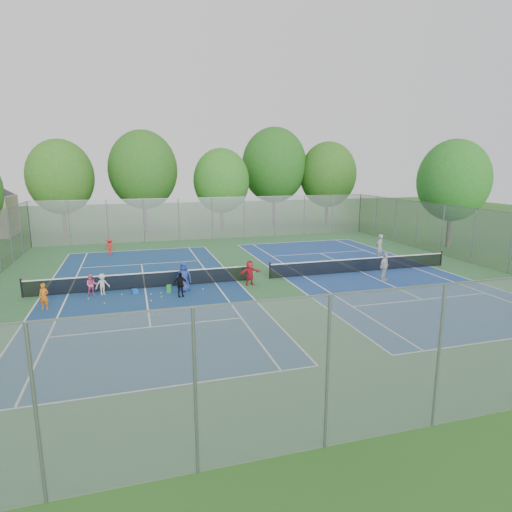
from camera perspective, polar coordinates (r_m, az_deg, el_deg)
The scene contains 37 objects.
ground at distance 26.70m, azimuth 0.61°, elevation -3.16°, with size 120.00×120.00×0.00m, color #25561B.
court_pad at distance 26.70m, azimuth 0.61°, elevation -3.14°, with size 32.00×32.00×0.01m, color #2F6436.
court_left at distance 25.61m, azimuth -14.59°, elevation -4.16°, with size 10.97×23.77×0.01m, color navy.
court_right at distance 29.45m, azimuth 13.75°, elevation -2.04°, with size 10.97×23.77×0.01m, color navy.
net_left at distance 25.50m, azimuth -14.64°, elevation -3.22°, with size 12.87×0.10×0.91m, color black.
net_right at distance 29.35m, azimuth 13.80°, elevation -1.21°, with size 12.87×0.10×0.91m, color black.
fence_north at distance 41.64m, azimuth -5.86°, elevation 5.02°, with size 32.00×0.10×4.00m, color gray.
fence_south at distance 12.50m, azimuth 23.14°, elevation -12.34°, with size 32.00×0.10×4.00m, color gray.
fence_east at distance 34.45m, azimuth 27.01°, elevation 2.36°, with size 32.00×0.10×4.00m, color gray.
tree_nw at distance 47.11m, azimuth -24.62°, elevation 9.56°, with size 6.40×6.40×9.58m.
tree_nl at distance 47.69m, azimuth -14.81°, elevation 11.03°, with size 7.20×7.20×10.69m.
tree_nc at distance 46.67m, azimuth -4.65°, elevation 9.96°, with size 6.00×6.00×8.85m.
tree_nr at distance 51.39m, azimuth 2.45°, elevation 12.00°, with size 7.60×7.60×11.42m.
tree_ne at distance 51.83m, azimuth 9.57°, elevation 10.66°, with size 6.60×6.60×9.77m.
tree_side_e at distance 40.57m, azimuth 24.82°, elevation 9.13°, with size 6.00×6.00×9.20m.
ball_crate at distance 24.67m, azimuth -15.86°, elevation -4.57°, with size 0.30×0.30×0.26m, color blue.
ball_hopper at distance 24.31m, azimuth -11.51°, elevation -4.34°, with size 0.24×0.24×0.47m, color green.
student_a at distance 23.46m, azimuth -26.43°, elevation -4.87°, with size 0.49×0.32×1.33m, color orange.
student_b at distance 24.98m, azimuth -21.09°, elevation -3.62°, with size 0.58×0.45×1.19m, color #E7598D.
student_c at distance 24.87m, azimuth -19.80°, elevation -3.58°, with size 0.77×0.44×1.20m, color beige.
student_d at distance 23.39m, azimuth -10.07°, elevation -3.78°, with size 0.80×0.34×1.37m, color black.
student_e at distance 24.30m, azimuth -9.57°, elevation -2.77°, with size 0.83×0.54×1.70m, color navy.
student_f at distance 25.26m, azimuth -0.82°, elevation -2.28°, with size 1.38×0.44×1.49m, color red.
child_far_baseline at distance 35.86m, azimuth -18.91°, elevation 1.17°, with size 0.85×0.49×1.32m, color red.
instructor at distance 33.34m, azimuth 16.12°, elevation 1.13°, with size 0.71×0.47×1.96m, color gray.
teen_court_b at distance 27.48m, azimuth 16.75°, elevation -1.37°, with size 1.02×0.42×1.74m, color silver.
tennis_ball_0 at distance 24.62m, azimuth -17.45°, elevation -4.94°, with size 0.07×0.07×0.07m, color #C6DF33.
tennis_ball_1 at distance 24.23m, azimuth -13.82°, elevation -5.00°, with size 0.07×0.07×0.07m, color #BFDB33.
tennis_ball_2 at distance 19.40m, azimuth -18.75°, elevation -9.59°, with size 0.07×0.07×0.07m, color yellow.
tennis_ball_3 at distance 23.08m, azimuth -13.82°, elevation -5.85°, with size 0.07×0.07×0.07m, color #D9EA36.
tennis_ball_4 at distance 23.65m, azimuth -12.48°, elevation -5.35°, with size 0.07×0.07×0.07m, color #CBE334.
tennis_ball_5 at distance 24.65m, azimuth -7.06°, elevation -4.45°, with size 0.07×0.07×0.07m, color #D3F438.
tennis_ball_6 at distance 21.09m, azimuth -13.58°, elevation -7.54°, with size 0.07×0.07×0.07m, color gold.
tennis_ball_7 at distance 24.31m, azimuth -12.55°, elevation -4.88°, with size 0.07×0.07×0.07m, color gold.
tennis_ball_8 at distance 23.37m, azimuth -19.54°, elevation -5.98°, with size 0.07×0.07×0.07m, color #D3ED37.
tennis_ball_9 at distance 19.77m, azimuth -6.92°, elevation -8.61°, with size 0.07×0.07×0.07m, color gold.
tennis_ball_10 at distance 24.44m, azimuth -21.45°, elevation -5.35°, with size 0.07×0.07×0.07m, color #C4E234.
Camera 1 is at (-7.55, -24.66, 6.92)m, focal length 30.00 mm.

